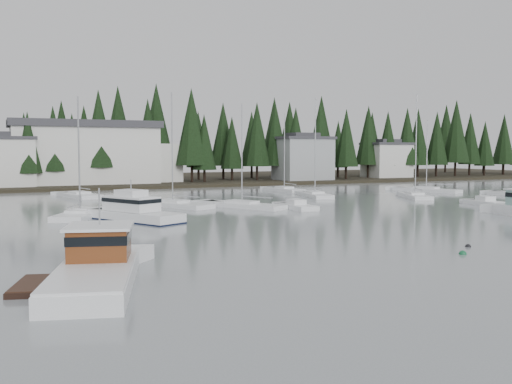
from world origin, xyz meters
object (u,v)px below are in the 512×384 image
(house_west, at_px, (5,161))
(sailboat_6, at_px, (315,196))
(lobster_boat_brown, at_px, (94,272))
(sailboat_3, at_px, (173,206))
(sailboat_1, at_px, (415,197))
(sailboat_7, at_px, (284,191))
(sailboat_10, at_px, (80,197))
(runabout_1, at_px, (296,208))
(house_east_b, at_px, (387,159))
(sailboat_5, at_px, (426,191))
(house_east_a, at_px, (303,157))
(cabin_cruiser_center, at_px, (134,214))
(sailboat_11, at_px, (242,207))
(runabout_2, at_px, (485,204))
(harbor_inn, at_px, (97,153))
(sailboat_4, at_px, (80,217))

(house_west, distance_m, sailboat_6, 50.54)
(lobster_boat_brown, distance_m, sailboat_3, 37.28)
(sailboat_1, relative_size, sailboat_6, 1.03)
(sailboat_3, bearing_deg, sailboat_7, -79.43)
(sailboat_10, bearing_deg, sailboat_6, -127.68)
(sailboat_10, distance_m, runabout_1, 31.90)
(house_east_b, distance_m, sailboat_5, 37.68)
(sailboat_5, bearing_deg, sailboat_6, 74.76)
(house_east_a, xyz_separation_m, cabin_cruiser_center, (-44.41, -48.49, -4.27))
(house_east_b, bearing_deg, sailboat_6, -138.13)
(house_east_b, relative_size, cabin_cruiser_center, 0.94)
(runabout_1, bearing_deg, sailboat_11, 49.33)
(sailboat_11, relative_size, runabout_1, 1.96)
(house_east_a, bearing_deg, runabout_1, -120.12)
(house_east_b, relative_size, sailboat_1, 0.67)
(runabout_2, bearing_deg, sailboat_11, 76.12)
(sailboat_1, distance_m, sailboat_6, 13.15)
(sailboat_1, xyz_separation_m, runabout_1, (-21.10, -5.93, 0.03))
(harbor_inn, bearing_deg, sailboat_6, -58.18)
(sailboat_5, distance_m, sailboat_7, 21.61)
(harbor_inn, distance_m, runabout_1, 51.60)
(sailboat_3, xyz_separation_m, sailboat_11, (6.60, -4.20, -0.00))
(sailboat_6, bearing_deg, sailboat_1, -111.05)
(sailboat_4, bearing_deg, sailboat_11, -55.55)
(house_east_b, xyz_separation_m, lobster_boat_brown, (-73.48, -73.94, -3.84))
(lobster_boat_brown, height_order, sailboat_4, sailboat_4)
(house_east_b, xyz_separation_m, runabout_1, (-48.32, -47.37, -4.27))
(sailboat_7, height_order, sailboat_10, sailboat_7)
(house_east_b, bearing_deg, sailboat_5, -118.46)
(harbor_inn, height_order, cabin_cruiser_center, harbor_inn)
(lobster_boat_brown, xyz_separation_m, sailboat_6, (35.24, 39.67, -0.48))
(sailboat_6, distance_m, runabout_2, 21.78)
(sailboat_10, height_order, runabout_2, sailboat_10)
(cabin_cruiser_center, relative_size, sailboat_6, 0.73)
(lobster_boat_brown, bearing_deg, runabout_1, -27.24)
(house_west, distance_m, sailboat_4, 45.56)
(house_east_b, relative_size, sailboat_10, 0.79)
(sailboat_3, bearing_deg, house_east_a, -70.13)
(house_west, xyz_separation_m, sailboat_4, (5.61, -44.98, -4.59))
(sailboat_10, xyz_separation_m, runabout_2, (40.76, -30.92, 0.07))
(lobster_boat_brown, bearing_deg, runabout_2, -49.39)
(house_east_b, bearing_deg, house_west, -179.25)
(cabin_cruiser_center, bearing_deg, sailboat_4, 14.17)
(runabout_1, bearing_deg, sailboat_10, 35.12)
(house_east_b, bearing_deg, cabin_cruiser_center, -142.75)
(runabout_2, bearing_deg, harbor_inn, 37.10)
(sailboat_6, xyz_separation_m, sailboat_10, (-29.03, 12.57, -0.03))
(sailboat_4, xyz_separation_m, sailboat_5, (52.56, 13.08, -0.01))
(sailboat_4, xyz_separation_m, runabout_2, (43.88, -6.64, 0.07))
(house_east_b, height_order, sailboat_5, sailboat_5)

